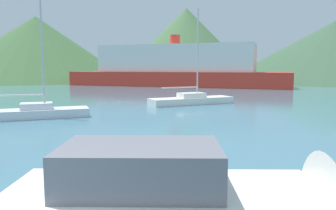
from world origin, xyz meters
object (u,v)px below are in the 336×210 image
(motorboat_near, at_px, (201,200))
(ferry_distant, at_px, (175,68))
(sailboat_outer, at_px, (192,100))
(sailboat_inner, at_px, (37,111))

(motorboat_near, xyz_separation_m, ferry_distant, (-6.08, 48.28, 2.49))
(sailboat_outer, distance_m, ferry_distant, 27.13)
(motorboat_near, xyz_separation_m, sailboat_inner, (-10.67, 12.66, -0.10))
(motorboat_near, relative_size, sailboat_inner, 0.85)
(sailboat_inner, distance_m, ferry_distant, 36.01)
(motorboat_near, xyz_separation_m, sailboat_outer, (-1.58, 21.66, -0.12))
(sailboat_inner, xyz_separation_m, sailboat_outer, (9.09, 9.00, -0.02))
(motorboat_near, bearing_deg, ferry_distant, 90.26)
(motorboat_near, bearing_deg, sailboat_inner, 123.20)
(sailboat_inner, relative_size, ferry_distant, 0.24)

